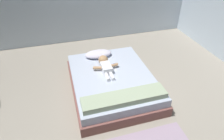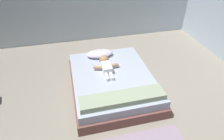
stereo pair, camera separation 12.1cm
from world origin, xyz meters
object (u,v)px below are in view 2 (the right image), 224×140
Objects in this scene: baby at (106,65)px; toothbrush at (115,65)px; bed at (112,82)px; pillow at (100,54)px.

toothbrush is (0.19, 0.07, -0.06)m from baby.
bed is 0.36m from toothbrush.
toothbrush is at bearing 66.17° from bed.
bed is 13.60× the size of toothbrush.
bed is 0.34m from baby.
toothbrush reaches higher than bed.
baby is (0.03, -0.46, 0.01)m from pillow.
bed is at bearing -81.79° from pillow.
pillow reaches higher than bed.
pillow is (-0.10, 0.68, 0.24)m from bed.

